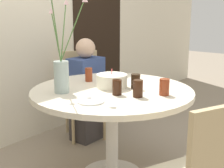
{
  "coord_description": "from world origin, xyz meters",
  "views": [
    {
      "loc": [
        -1.85,
        -1.49,
        1.38
      ],
      "look_at": [
        0.0,
        0.0,
        0.8
      ],
      "focal_mm": 50.0,
      "sensor_mm": 36.0,
      "label": 1
    }
  ],
  "objects": [
    {
      "name": "wall_back",
      "position": [
        0.0,
        1.25,
        1.3
      ],
      "size": [
        8.0,
        0.05,
        2.6
      ],
      "color": "beige",
      "rests_on": "ground_plane"
    },
    {
      "name": "doorway_panel",
      "position": [
        1.24,
        1.22,
        1.02
      ],
      "size": [
        0.9,
        0.01,
        2.05
      ],
      "color": "black",
      "rests_on": "ground_plane"
    },
    {
      "name": "dining_table",
      "position": [
        0.0,
        0.0,
        0.64
      ],
      "size": [
        1.27,
        1.27,
        0.76
      ],
      "color": "beige",
      "rests_on": "ground_plane"
    },
    {
      "name": "chair_far_back",
      "position": [
        0.53,
        0.84,
        0.53
      ],
      "size": [
        0.55,
        0.55,
        0.93
      ],
      "rotation": [
        0.0,
        0.0,
        -0.57
      ],
      "color": "beige",
      "rests_on": "ground_plane"
    },
    {
      "name": "birthday_cake",
      "position": [
        0.04,
        0.03,
        0.82
      ],
      "size": [
        0.25,
        0.25,
        0.15
      ],
      "color": "white",
      "rests_on": "dining_table"
    },
    {
      "name": "flower_vase",
      "position": [
        -0.32,
        0.22,
        0.94
      ],
      "size": [
        0.35,
        0.27,
        0.77
      ],
      "color": "#9EB2AD",
      "rests_on": "dining_table"
    },
    {
      "name": "side_plate",
      "position": [
        -0.37,
        -0.11,
        0.77
      ],
      "size": [
        0.19,
        0.19,
        0.01
      ],
      "color": "white",
      "rests_on": "dining_table"
    },
    {
      "name": "drink_glass_0",
      "position": [
        0.1,
        -0.41,
        0.82
      ],
      "size": [
        0.07,
        0.07,
        0.12
      ],
      "color": "maroon",
      "rests_on": "dining_table"
    },
    {
      "name": "drink_glass_1",
      "position": [
        -0.06,
        -0.29,
        0.83
      ],
      "size": [
        0.07,
        0.07,
        0.12
      ],
      "color": "#33190C",
      "rests_on": "dining_table"
    },
    {
      "name": "drink_glass_2",
      "position": [
        0.08,
        0.33,
        0.82
      ],
      "size": [
        0.06,
        0.06,
        0.12
      ],
      "color": "maroon",
      "rests_on": "dining_table"
    },
    {
      "name": "drink_glass_3",
      "position": [
        -0.11,
        -0.13,
        0.82
      ],
      "size": [
        0.07,
        0.07,
        0.11
      ],
      "color": "#33190C",
      "rests_on": "dining_table"
    },
    {
      "name": "drink_glass_4",
      "position": [
        0.12,
        -0.14,
        0.82
      ],
      "size": [
        0.07,
        0.07,
        0.12
      ],
      "color": "black",
      "rests_on": "dining_table"
    },
    {
      "name": "person_guest",
      "position": [
        0.45,
        0.71,
        0.51
      ],
      "size": [
        0.34,
        0.24,
        1.09
      ],
      "color": "#383333",
      "rests_on": "ground_plane"
    }
  ]
}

